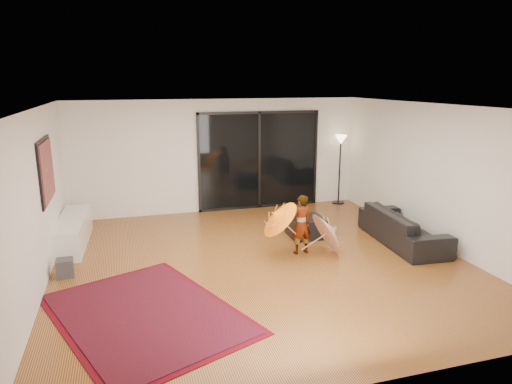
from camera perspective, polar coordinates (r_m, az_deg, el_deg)
name	(u,v)px	position (r m, az deg, el deg)	size (l,w,h in m)	color
floor	(262,262)	(8.13, 0.71, -8.77)	(7.00, 7.00, 0.00)	#9F632B
ceiling	(262,107)	(7.52, 0.77, 10.60)	(7.00, 7.00, 0.00)	white
wall_back	(219,156)	(11.04, -4.65, 4.51)	(7.00, 7.00, 0.00)	silver
wall_front	(368,266)	(4.64, 13.78, -8.98)	(7.00, 7.00, 0.00)	silver
wall_left	(36,203)	(7.50, -25.76, -1.25)	(7.00, 7.00, 0.00)	silver
wall_right	(437,176)	(9.35, 21.71, 1.89)	(7.00, 7.00, 0.00)	silver
sliding_door	(259,160)	(11.28, 0.38, 3.98)	(3.06, 0.07, 2.40)	black
painting	(47,171)	(8.39, -24.71, 2.45)	(0.04, 1.28, 1.08)	black
media_console	(73,231)	(9.54, -21.92, -4.59)	(0.49, 1.98, 0.55)	white
speaker	(65,268)	(8.13, -22.77, -8.75)	(0.26, 0.26, 0.30)	#424244
persian_rug	(146,314)	(6.63, -13.64, -14.59)	(3.06, 3.53, 0.02)	#520711
sofa	(403,227)	(9.41, 17.88, -4.19)	(2.22, 0.87, 0.65)	black
ottoman	(306,227)	(9.42, 6.28, -4.36)	(0.69, 0.69, 0.40)	black
floor_lamp	(341,150)	(11.83, 10.52, 5.21)	(0.31, 0.31, 1.78)	black
child	(301,224)	(8.39, 5.67, -4.05)	(0.41, 0.27, 1.11)	#999999
parasol_orange	(274,218)	(8.11, 2.22, -3.32)	(0.66, 0.77, 0.85)	orange
parasol_white	(335,227)	(8.52, 9.80, -4.30)	(0.57, 0.86, 0.93)	silver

